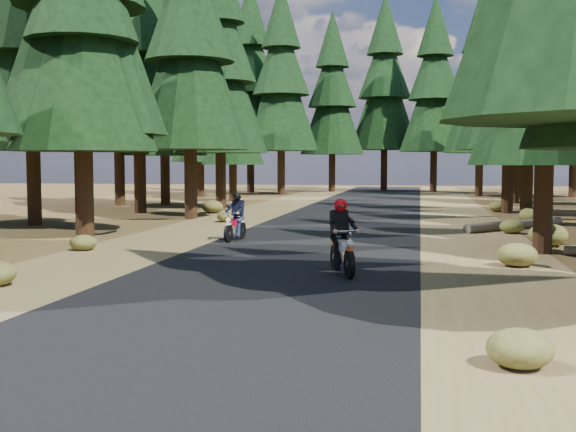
% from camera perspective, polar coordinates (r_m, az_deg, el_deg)
% --- Properties ---
extents(ground, '(120.00, 120.00, 0.00)m').
position_cam_1_polar(ground, '(15.16, -1.02, -4.56)').
color(ground, '#4A311A').
rests_on(ground, ground).
extents(road, '(6.00, 100.00, 0.01)m').
position_cam_1_polar(road, '(20.04, 1.80, -2.39)').
color(road, black).
rests_on(road, ground).
extents(shoulder_l, '(3.20, 100.00, 0.01)m').
position_cam_1_polar(shoulder_l, '(21.21, -10.59, -2.11)').
color(shoulder_l, brown).
rests_on(shoulder_l, ground).
extents(shoulder_r, '(3.20, 100.00, 0.01)m').
position_cam_1_polar(shoulder_r, '(19.89, 15.04, -2.60)').
color(shoulder_r, brown).
rests_on(shoulder_r, ground).
extents(pine_forest, '(34.59, 55.08, 16.32)m').
position_cam_1_polar(pine_forest, '(36.29, 5.68, 13.04)').
color(pine_forest, black).
rests_on(pine_forest, ground).
extents(log_near, '(3.79, 4.07, 0.32)m').
position_cam_1_polar(log_near, '(26.36, 17.55, -0.66)').
color(log_near, '#4C4233').
rests_on(log_near, ground).
extents(understory_shrubs, '(14.73, 31.62, 0.67)m').
position_cam_1_polar(understory_shrubs, '(21.99, 9.90, -1.15)').
color(understory_shrubs, '#474C1E').
rests_on(understory_shrubs, ground).
extents(rider_lead, '(1.12, 1.83, 1.57)m').
position_cam_1_polar(rider_lead, '(14.95, 4.31, -2.65)').
color(rider_lead, white).
rests_on(rider_lead, road).
extents(rider_follow, '(0.69, 1.65, 1.43)m').
position_cam_1_polar(rider_follow, '(21.37, -4.20, -0.71)').
color(rider_follow, maroon).
rests_on(rider_follow, road).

